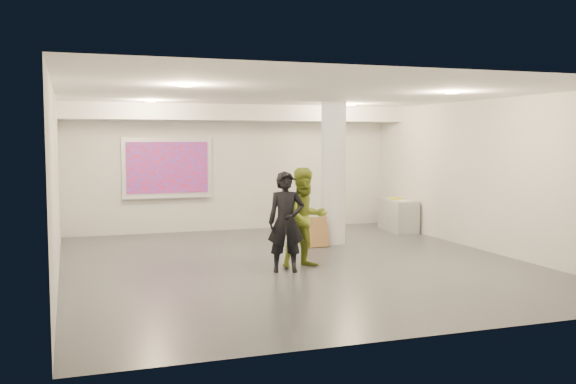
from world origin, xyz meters
name	(u,v)px	position (x,y,z in m)	size (l,w,h in m)	color
floor	(295,263)	(0.00, 0.00, 0.00)	(8.00, 9.00, 0.01)	#373A3F
ceiling	(295,94)	(0.00, 0.00, 3.00)	(8.00, 9.00, 0.01)	white
wall_back	(233,169)	(0.00, 4.50, 1.50)	(8.00, 0.01, 3.00)	silver
wall_front	(431,204)	(0.00, -4.50, 1.50)	(8.00, 0.01, 3.00)	silver
wall_left	(56,185)	(-4.00, 0.00, 1.50)	(0.01, 9.00, 3.00)	silver
wall_right	(486,176)	(4.00, 0.00, 1.50)	(0.01, 9.00, 3.00)	silver
soffit_band	(239,113)	(0.00, 3.95, 2.82)	(8.00, 1.10, 0.36)	white
downlight_nw	(151,101)	(-2.20, 2.50, 2.98)	(0.22, 0.22, 0.02)	#ECE27D
downlight_ne	(350,105)	(2.20, 2.50, 2.98)	(0.22, 0.22, 0.02)	#ECE27D
downlight_sw	(185,86)	(-2.20, -1.50, 2.98)	(0.22, 0.22, 0.02)	#ECE27D
downlight_se	(452,93)	(2.20, -1.50, 2.98)	(0.22, 0.22, 0.02)	#ECE27D
column	(333,173)	(1.50, 1.80, 1.50)	(0.52, 0.52, 3.00)	silver
projection_screen	(167,168)	(-1.60, 4.45, 1.53)	(2.10, 0.13, 1.42)	silver
credenza	(398,215)	(3.72, 3.02, 0.38)	(0.54, 1.29, 0.75)	#96989B
papers_stack	(405,201)	(3.73, 2.71, 0.76)	(0.26, 0.34, 0.02)	white
postit_pad	(395,198)	(3.77, 3.24, 0.77)	(0.23, 0.31, 0.03)	#DDE40F
cardboard_back	(315,232)	(0.96, 1.48, 0.31)	(0.57, 0.05, 0.62)	brown
cardboard_front	(315,234)	(1.02, 1.64, 0.24)	(0.45, 0.04, 0.49)	brown
woman	(286,222)	(-0.39, -0.64, 0.84)	(0.61, 0.40, 1.68)	black
man	(305,218)	(0.04, -0.40, 0.87)	(0.84, 0.66, 1.73)	olive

